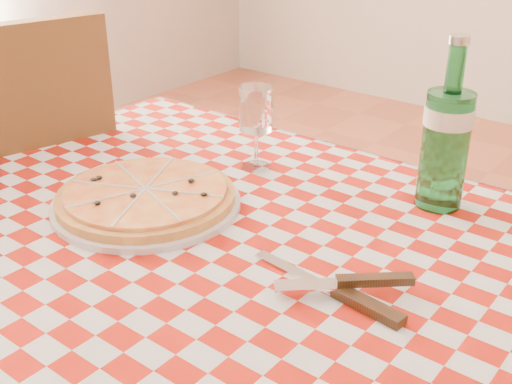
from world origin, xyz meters
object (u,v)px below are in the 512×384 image
dining_table (243,295)px  water_bottle (448,125)px  chair_far (8,205)px  pizza_plate (146,195)px  wine_glass (256,128)px

dining_table → water_bottle: size_ratio=4.08×
chair_far → water_bottle: water_bottle is taller
pizza_plate → wine_glass: 0.26m
pizza_plate → wine_glass: (0.05, 0.25, 0.06)m
dining_table → water_bottle: bearing=59.9°
chair_far → wine_glass: chair_far is taller
pizza_plate → water_bottle: 0.52m
dining_table → chair_far: chair_far is taller
dining_table → wine_glass: wine_glass is taller
chair_far → wine_glass: bearing=-144.2°
water_bottle → wine_glass: water_bottle is taller
dining_table → pizza_plate: pizza_plate is taller
water_bottle → wine_glass: (-0.35, -0.07, -0.06)m
pizza_plate → water_bottle: bearing=39.2°
dining_table → wine_glass: 0.35m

